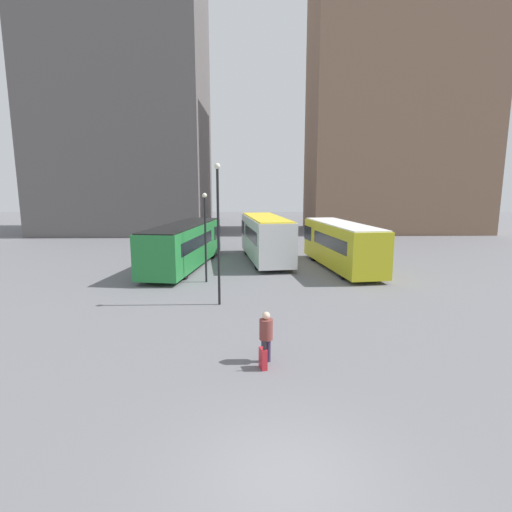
% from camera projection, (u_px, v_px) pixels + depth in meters
% --- Properties ---
extents(ground_plane, '(160.00, 160.00, 0.00)m').
position_uv_depth(ground_plane, '(288.00, 480.00, 7.74)').
color(ground_plane, slate).
extents(building_block_left, '(19.28, 14.51, 38.12)m').
position_uv_depth(building_block_left, '(122.00, 71.00, 47.40)').
color(building_block_left, '#5B5656').
rests_on(building_block_left, ground_plane).
extents(building_block_right, '(20.87, 11.23, 29.55)m').
position_uv_depth(building_block_right, '(397.00, 109.00, 48.44)').
color(building_block_right, '#7F604C').
rests_on(building_block_right, ground_plane).
extents(bus_0, '(4.11, 11.91, 3.01)m').
position_uv_depth(bus_0, '(185.00, 244.00, 27.88)').
color(bus_0, '#237A38').
rests_on(bus_0, ground_plane).
extents(bus_1, '(3.83, 10.02, 3.35)m').
position_uv_depth(bus_1, '(265.00, 237.00, 30.05)').
color(bus_1, silver).
rests_on(bus_1, ground_plane).
extents(bus_2, '(3.85, 10.25, 3.13)m').
position_uv_depth(bus_2, '(341.00, 244.00, 27.37)').
color(bus_2, gold).
rests_on(bus_2, ground_plane).
extents(traveler, '(0.54, 0.54, 1.68)m').
position_uv_depth(traveler, '(266.00, 332.00, 12.78)').
color(traveler, '#382D4C').
rests_on(traveler, ground_plane).
extents(suitcase, '(0.27, 0.41, 0.96)m').
position_uv_depth(suitcase, '(263.00, 358.00, 12.40)').
color(suitcase, '#B7232D').
rests_on(suitcase, ground_plane).
extents(lamp_post_0, '(0.28, 0.28, 6.65)m').
position_uv_depth(lamp_post_0, '(218.00, 225.00, 18.52)').
color(lamp_post_0, black).
rests_on(lamp_post_0, ground_plane).
extents(lamp_post_1, '(0.28, 0.28, 5.23)m').
position_uv_depth(lamp_post_1, '(205.00, 230.00, 23.13)').
color(lamp_post_1, black).
rests_on(lamp_post_1, ground_plane).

